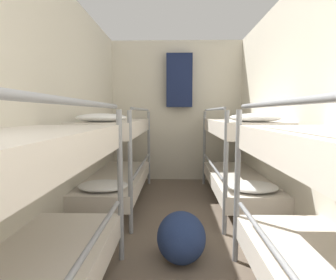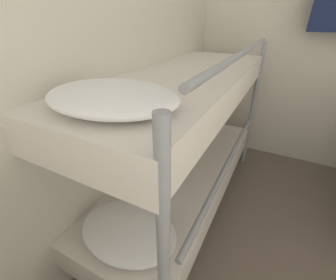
{
  "view_description": "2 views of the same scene",
  "coord_description": "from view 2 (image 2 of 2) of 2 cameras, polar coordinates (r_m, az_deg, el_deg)",
  "views": [
    {
      "loc": [
        -0.03,
        0.38,
        1.2
      ],
      "look_at": [
        -0.1,
        3.06,
        0.92
      ],
      "focal_mm": 28.0,
      "sensor_mm": 36.0,
      "label": 1
    },
    {
      "loc": [
        -0.24,
        2.49,
        1.41
      ],
      "look_at": [
        -0.68,
        3.33,
        0.89
      ],
      "focal_mm": 24.0,
      "sensor_mm": 36.0,
      "label": 2
    }
  ],
  "objects": [
    {
      "name": "wall_back",
      "position": [
        2.61,
        35.04,
        19.96
      ],
      "size": [
        2.38,
        0.06,
        2.45
      ],
      "color": "beige",
      "rests_on": "ground_plane"
    },
    {
      "name": "bunk_stack_left_far",
      "position": [
        1.58,
        3.53,
        0.47
      ],
      "size": [
        0.69,
        1.89,
        1.26
      ],
      "color": "gray",
      "rests_on": "ground_plane"
    }
  ]
}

